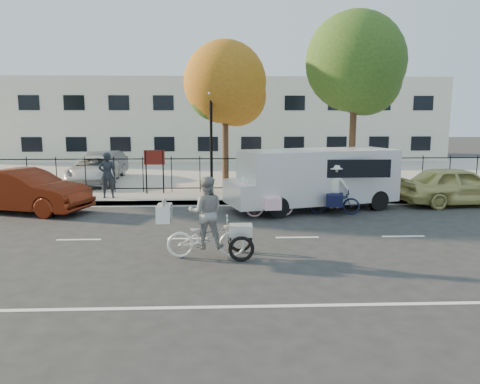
{
  "coord_description": "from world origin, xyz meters",
  "views": [
    {
      "loc": [
        0.89,
        -12.53,
        3.36
      ],
      "look_at": [
        1.46,
        1.2,
        1.1
      ],
      "focal_mm": 35.0,
      "sensor_mm": 36.0,
      "label": 1
    }
  ],
  "objects_px": {
    "lamppost": "(211,121)",
    "lot_car_b": "(93,170)",
    "white_van": "(315,177)",
    "lot_car_d": "(317,169)",
    "red_sedan": "(25,191)",
    "bull_bike": "(334,193)",
    "zebra_trike": "(207,227)",
    "unicorn_bike": "(269,196)",
    "gold_sedan": "(457,186)",
    "lot_car_c": "(102,165)",
    "pedestrian": "(107,175)"
  },
  "relations": [
    {
      "from": "zebra_trike",
      "to": "unicorn_bike",
      "type": "height_order",
      "value": "zebra_trike"
    },
    {
      "from": "lamppost",
      "to": "pedestrian",
      "type": "bearing_deg",
      "value": -165.84
    },
    {
      "from": "zebra_trike",
      "to": "lot_car_c",
      "type": "xyz_separation_m",
      "value": [
        -5.7,
        13.12,
        0.09
      ]
    },
    {
      "from": "lot_car_b",
      "to": "lot_car_d",
      "type": "xyz_separation_m",
      "value": [
        10.75,
        0.22,
        0.0
      ]
    },
    {
      "from": "lamppost",
      "to": "gold_sedan",
      "type": "distance_m",
      "value": 9.84
    },
    {
      "from": "pedestrian",
      "to": "gold_sedan",
      "type": "bearing_deg",
      "value": 163.46
    },
    {
      "from": "white_van",
      "to": "pedestrian",
      "type": "bearing_deg",
      "value": 150.45
    },
    {
      "from": "lot_car_b",
      "to": "unicorn_bike",
      "type": "bearing_deg",
      "value": -50.32
    },
    {
      "from": "pedestrian",
      "to": "lot_car_d",
      "type": "bearing_deg",
      "value": -166.45
    },
    {
      "from": "lot_car_c",
      "to": "lot_car_d",
      "type": "height_order",
      "value": "lot_car_c"
    },
    {
      "from": "lot_car_c",
      "to": "lot_car_d",
      "type": "bearing_deg",
      "value": -2.14
    },
    {
      "from": "unicorn_bike",
      "to": "lot_car_b",
      "type": "height_order",
      "value": "unicorn_bike"
    },
    {
      "from": "bull_bike",
      "to": "lot_car_d",
      "type": "bearing_deg",
      "value": 6.54
    },
    {
      "from": "unicorn_bike",
      "to": "zebra_trike",
      "type": "bearing_deg",
      "value": 150.73
    },
    {
      "from": "lot_car_b",
      "to": "lot_car_d",
      "type": "relative_size",
      "value": 1.22
    },
    {
      "from": "lamppost",
      "to": "lot_car_b",
      "type": "xyz_separation_m",
      "value": [
        -5.66,
        2.94,
        -2.32
      ]
    },
    {
      "from": "lamppost",
      "to": "gold_sedan",
      "type": "bearing_deg",
      "value": -13.93
    },
    {
      "from": "red_sedan",
      "to": "gold_sedan",
      "type": "bearing_deg",
      "value": -69.74
    },
    {
      "from": "pedestrian",
      "to": "bull_bike",
      "type": "bearing_deg",
      "value": 151.07
    },
    {
      "from": "lamppost",
      "to": "zebra_trike",
      "type": "relative_size",
      "value": 1.91
    },
    {
      "from": "white_van",
      "to": "red_sedan",
      "type": "height_order",
      "value": "white_van"
    },
    {
      "from": "zebra_trike",
      "to": "white_van",
      "type": "relative_size",
      "value": 0.35
    },
    {
      "from": "white_van",
      "to": "lot_car_d",
      "type": "xyz_separation_m",
      "value": [
        1.33,
        6.0,
        -0.39
      ]
    },
    {
      "from": "white_van",
      "to": "lot_car_b",
      "type": "relative_size",
      "value": 1.4
    },
    {
      "from": "red_sedan",
      "to": "gold_sedan",
      "type": "relative_size",
      "value": 1.06
    },
    {
      "from": "gold_sedan",
      "to": "lot_car_c",
      "type": "height_order",
      "value": "lot_car_c"
    },
    {
      "from": "white_van",
      "to": "lot_car_c",
      "type": "xyz_separation_m",
      "value": [
        -9.42,
        7.44,
        -0.34
      ]
    },
    {
      "from": "lot_car_b",
      "to": "lot_car_d",
      "type": "height_order",
      "value": "lot_car_d"
    },
    {
      "from": "bull_bike",
      "to": "red_sedan",
      "type": "height_order",
      "value": "bull_bike"
    },
    {
      "from": "lamppost",
      "to": "zebra_trike",
      "type": "xyz_separation_m",
      "value": [
        0.04,
        -8.52,
        -2.36
      ]
    },
    {
      "from": "lamppost",
      "to": "bull_bike",
      "type": "xyz_separation_m",
      "value": [
        4.25,
        -3.7,
        -2.4
      ]
    },
    {
      "from": "lot_car_d",
      "to": "bull_bike",
      "type": "bearing_deg",
      "value": -112.08
    },
    {
      "from": "unicorn_bike",
      "to": "gold_sedan",
      "type": "xyz_separation_m",
      "value": [
        7.3,
        1.79,
        0.04
      ]
    },
    {
      "from": "unicorn_bike",
      "to": "white_van",
      "type": "bearing_deg",
      "value": -60.61
    },
    {
      "from": "white_van",
      "to": "pedestrian",
      "type": "distance_m",
      "value": 8.01
    },
    {
      "from": "bull_bike",
      "to": "red_sedan",
      "type": "xyz_separation_m",
      "value": [
        -10.7,
        0.72,
        0.04
      ]
    },
    {
      "from": "lamppost",
      "to": "lot_car_d",
      "type": "relative_size",
      "value": 1.14
    },
    {
      "from": "bull_bike",
      "to": "lot_car_b",
      "type": "distance_m",
      "value": 11.93
    },
    {
      "from": "zebra_trike",
      "to": "lot_car_d",
      "type": "xyz_separation_m",
      "value": [
        5.05,
        11.68,
        0.04
      ]
    },
    {
      "from": "lot_car_d",
      "to": "red_sedan",
      "type": "bearing_deg",
      "value": -167.13
    },
    {
      "from": "red_sedan",
      "to": "white_van",
      "type": "bearing_deg",
      "value": -71.41
    },
    {
      "from": "lamppost",
      "to": "lot_car_c",
      "type": "distance_m",
      "value": 7.64
    },
    {
      "from": "lot_car_b",
      "to": "pedestrian",
      "type": "bearing_deg",
      "value": -75.48
    },
    {
      "from": "gold_sedan",
      "to": "white_van",
      "type": "bearing_deg",
      "value": 89.89
    },
    {
      "from": "unicorn_bike",
      "to": "white_van",
      "type": "distance_m",
      "value": 2.24
    },
    {
      "from": "unicorn_bike",
      "to": "red_sedan",
      "type": "xyz_separation_m",
      "value": [
        -8.42,
        1.11,
        0.06
      ]
    },
    {
      "from": "white_van",
      "to": "lot_car_b",
      "type": "xyz_separation_m",
      "value": [
        -9.42,
        5.78,
        -0.4
      ]
    },
    {
      "from": "unicorn_bike",
      "to": "red_sedan",
      "type": "bearing_deg",
      "value": 76.74
    },
    {
      "from": "lot_car_d",
      "to": "zebra_trike",
      "type": "bearing_deg",
      "value": -128.52
    },
    {
      "from": "white_van",
      "to": "gold_sedan",
      "type": "distance_m",
      "value": 5.56
    }
  ]
}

